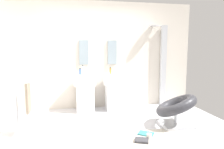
{
  "coord_description": "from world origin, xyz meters",
  "views": [
    {
      "loc": [
        -0.56,
        -3.25,
        1.43
      ],
      "look_at": [
        0.15,
        0.55,
        0.95
      ],
      "focal_mm": 31.72,
      "sensor_mm": 36.0,
      "label": 1
    }
  ],
  "objects": [
    {
      "name": "towel_rack",
      "position": [
        -1.36,
        0.11,
        0.63
      ],
      "size": [
        0.37,
        0.22,
        0.95
      ],
      "color": "#B7BABF",
      "rests_on": "ground_plane"
    },
    {
      "name": "magazine_teal",
      "position": [
        0.59,
        -0.21,
        0.02
      ],
      "size": [
        0.31,
        0.29,
        0.02
      ],
      "primitive_type": "cube",
      "rotation": [
        0.0,
        0.0,
        -0.63
      ],
      "color": "teal",
      "rests_on": "area_rug"
    },
    {
      "name": "area_rug",
      "position": [
        0.59,
        -0.34,
        0.01
      ],
      "size": [
        1.15,
        0.61,
        0.01
      ],
      "primitive_type": "cube",
      "color": "beige",
      "rests_on": "ground_plane"
    },
    {
      "name": "magazine_charcoal",
      "position": [
        0.43,
        -0.45,
        0.03
      ],
      "size": [
        0.26,
        0.23,
        0.04
      ],
      "primitive_type": "cube",
      "rotation": [
        0.0,
        0.0,
        -0.37
      ],
      "color": "#38383D",
      "rests_on": "area_rug"
    },
    {
      "name": "ground_plane",
      "position": [
        0.0,
        0.0,
        -0.02
      ],
      "size": [
        4.8,
        3.6,
        0.04
      ],
      "primitive_type": "cube",
      "color": "silver"
    },
    {
      "name": "soap_bottle_white",
      "position": [
        -0.39,
        1.42,
        0.97
      ],
      "size": [
        0.05,
        0.05,
        0.2
      ],
      "color": "white",
      "rests_on": "pedestal_sink_left"
    },
    {
      "name": "pedestal_sink_left",
      "position": [
        -0.35,
        1.3,
        0.49
      ],
      "size": [
        0.51,
        0.51,
        0.98
      ],
      "color": "white",
      "rests_on": "ground_plane"
    },
    {
      "name": "coffee_mug",
      "position": [
        0.58,
        -0.38,
        0.05
      ],
      "size": [
        0.08,
        0.08,
        0.08
      ],
      "primitive_type": "cylinder",
      "color": "white",
      "rests_on": "area_rug"
    },
    {
      "name": "vanity_mirror_right",
      "position": [
        0.35,
        1.58,
        1.37
      ],
      "size": [
        0.22,
        0.03,
        0.58
      ],
      "primitive_type": "cube",
      "color": "#8C9EA8"
    },
    {
      "name": "lounge_chair",
      "position": [
        1.28,
        0.07,
        0.35
      ],
      "size": [
        1.07,
        1.07,
        0.65
      ],
      "color": "#B7BABF",
      "rests_on": "ground_plane"
    },
    {
      "name": "soap_bottle_blue",
      "position": [
        -0.46,
        1.18,
        0.95
      ],
      "size": [
        0.05,
        0.05,
        0.15
      ],
      "color": "#4C72B7",
      "rests_on": "pedestal_sink_left"
    },
    {
      "name": "vanity_mirror_left",
      "position": [
        -0.35,
        1.58,
        1.37
      ],
      "size": [
        0.22,
        0.03,
        0.58
      ],
      "primitive_type": "cube",
      "color": "#8C9EA8"
    },
    {
      "name": "shower_column",
      "position": [
        1.67,
        1.53,
        1.08
      ],
      "size": [
        0.49,
        0.24,
        2.05
      ],
      "color": "#B7BABF",
      "rests_on": "ground_plane"
    },
    {
      "name": "pedestal_sink_right",
      "position": [
        0.35,
        1.3,
        0.49
      ],
      "size": [
        0.51,
        0.51,
        0.98
      ],
      "color": "white",
      "rests_on": "ground_plane"
    },
    {
      "name": "rear_partition",
      "position": [
        0.0,
        1.65,
        1.3
      ],
      "size": [
        4.8,
        0.1,
        2.6
      ],
      "primitive_type": "cube",
      "color": "beige",
      "rests_on": "ground_plane"
    },
    {
      "name": "soap_bottle_amber",
      "position": [
        0.24,
        1.22,
        0.95
      ],
      "size": [
        0.04,
        0.04,
        0.16
      ],
      "color": "#C68C38",
      "rests_on": "pedestal_sink_right"
    }
  ]
}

